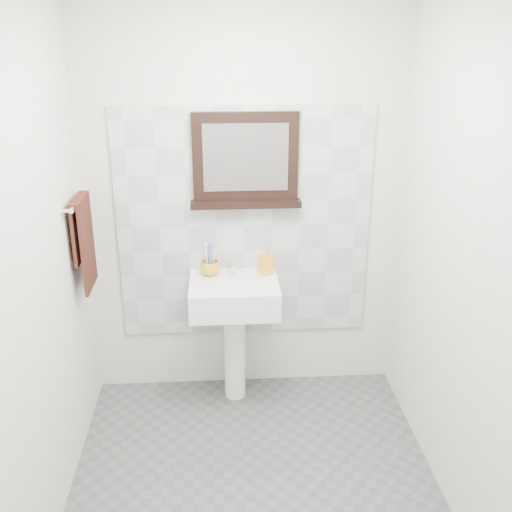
{
  "coord_description": "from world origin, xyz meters",
  "views": [
    {
      "loc": [
        -0.17,
        -2.52,
        2.35
      ],
      "look_at": [
        0.04,
        0.55,
        1.15
      ],
      "focal_mm": 42.0,
      "sensor_mm": 36.0,
      "label": 1
    }
  ],
  "objects_px": {
    "framed_mirror": "(246,162)",
    "soap_dispenser": "(266,261)",
    "pedestal_sink": "(234,308)",
    "hand_towel": "(83,236)",
    "toothbrush_cup": "(210,268)"
  },
  "relations": [
    {
      "from": "pedestal_sink",
      "to": "toothbrush_cup",
      "type": "distance_m",
      "value": 0.29
    },
    {
      "from": "pedestal_sink",
      "to": "hand_towel",
      "type": "distance_m",
      "value": 1.02
    },
    {
      "from": "pedestal_sink",
      "to": "hand_towel",
      "type": "xyz_separation_m",
      "value": [
        -0.86,
        -0.09,
        0.53
      ]
    },
    {
      "from": "toothbrush_cup",
      "to": "soap_dispenser",
      "type": "relative_size",
      "value": 0.71
    },
    {
      "from": "soap_dispenser",
      "to": "hand_towel",
      "type": "xyz_separation_m",
      "value": [
        -1.07,
        -0.2,
        0.26
      ]
    },
    {
      "from": "pedestal_sink",
      "to": "soap_dispenser",
      "type": "bearing_deg",
      "value": 26.83
    },
    {
      "from": "hand_towel",
      "to": "toothbrush_cup",
      "type": "bearing_deg",
      "value": 15.37
    },
    {
      "from": "pedestal_sink",
      "to": "framed_mirror",
      "type": "xyz_separation_m",
      "value": [
        0.09,
        0.19,
        0.89
      ]
    },
    {
      "from": "soap_dispenser",
      "to": "framed_mirror",
      "type": "distance_m",
      "value": 0.64
    },
    {
      "from": "toothbrush_cup",
      "to": "framed_mirror",
      "type": "distance_m",
      "value": 0.7
    },
    {
      "from": "pedestal_sink",
      "to": "toothbrush_cup",
      "type": "height_order",
      "value": "pedestal_sink"
    },
    {
      "from": "pedestal_sink",
      "to": "framed_mirror",
      "type": "relative_size",
      "value": 1.41
    },
    {
      "from": "toothbrush_cup",
      "to": "soap_dispenser",
      "type": "height_order",
      "value": "soap_dispenser"
    },
    {
      "from": "soap_dispenser",
      "to": "hand_towel",
      "type": "bearing_deg",
      "value": 167.18
    },
    {
      "from": "framed_mirror",
      "to": "soap_dispenser",
      "type": "bearing_deg",
      "value": -33.88
    }
  ]
}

